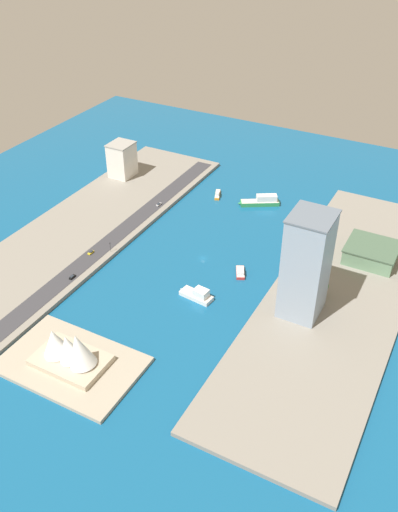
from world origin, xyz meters
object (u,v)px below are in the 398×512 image
ferry_white_commuter (198,295)px  taxi_yellow_cab (91,252)px  ferry_green_doubledeck (262,201)px  tower_tall_glass (306,266)px  traffic_light_waterfront (110,246)px  opera_landmark (69,350)px  tugboat_red (240,272)px  water_taxi_orange (218,194)px  hotel_broad_white (122,160)px  suv_black (72,277)px  terminal_long_green (371,253)px  sedan_silver (159,204)px

ferry_white_commuter → taxi_yellow_cab: size_ratio=4.75×
ferry_green_doubledeck → tower_tall_glass: 120.77m
traffic_light_waterfront → opera_landmark: opera_landmark is taller
tugboat_red → water_taxi_orange: size_ratio=0.89×
tower_tall_glass → hotel_broad_white: bearing=-26.7°
traffic_light_waterfront → suv_black: bearing=83.7°
water_taxi_orange → traffic_light_waterfront: 100.84m
ferry_green_doubledeck → ferry_white_commuter: 113.41m
tugboat_red → taxi_yellow_cab: taxi_yellow_cab is taller
tugboat_red → terminal_long_green: terminal_long_green is taller
opera_landmark → hotel_broad_white: bearing=-62.6°
taxi_yellow_cab → ferry_white_commuter: bearing=176.6°
ferry_white_commuter → opera_landmark: opera_landmark is taller
terminal_long_green → sedan_silver: bearing=1.6°
ferry_white_commuter → sedan_silver: (70.52, -74.19, 0.82)m
tugboat_red → opera_landmark: size_ratio=0.38×
sedan_silver → opera_landmark: (-41.60, 146.71, 6.68)m
tower_tall_glass → taxi_yellow_cab: bearing=4.3°
ferry_white_commuter → traffic_light_waterfront: 67.73m
ferry_green_doubledeck → hotel_broad_white: bearing=6.1°
ferry_green_doubledeck → terminal_long_green: (-84.42, 34.81, 4.52)m
tower_tall_glass → taxi_yellow_cab: size_ratio=13.23×
hotel_broad_white → traffic_light_waterfront: hotel_broad_white is taller
tugboat_red → hotel_broad_white: hotel_broad_white is taller
tugboat_red → hotel_broad_white: size_ratio=0.51×
hotel_broad_white → traffic_light_waterfront: size_ratio=3.98×
ferry_green_doubledeck → terminal_long_green: size_ratio=0.93×
sedan_silver → suv_black: size_ratio=1.08×
ferry_white_commuter → suv_black: size_ratio=4.70×
tugboat_red → hotel_broad_white: 148.66m
water_taxi_orange → opera_landmark: 182.98m
tower_tall_glass → taxi_yellow_cab: (129.66, 9.77, -28.12)m
traffic_light_waterfront → sedan_silver: bearing=-86.4°
water_taxi_orange → sedan_silver: size_ratio=3.13×
ferry_green_doubledeck → opera_landmark: (19.35, 185.53, 7.12)m
ferry_green_doubledeck → terminal_long_green: terminal_long_green is taller
tower_tall_glass → suv_black: tower_tall_glass is taller
suv_black → traffic_light_waterfront: 32.69m
ferry_white_commuter → traffic_light_waterfront: size_ratio=3.20×
sedan_silver → suv_black: suv_black is taller
water_taxi_orange → tower_tall_glass: tower_tall_glass is taller
tugboat_red → ferry_green_doubledeck: bearing=-75.6°
tugboat_red → terminal_long_green: bearing=-143.5°
ferry_green_doubledeck → opera_landmark: bearing=84.0°
sedan_silver → water_taxi_orange: bearing=-128.0°
water_taxi_orange → terminal_long_green: (-117.56, 31.54, 5.93)m
ferry_green_doubledeck → hotel_broad_white: 110.81m
hotel_broad_white → sedan_silver: size_ratio=5.42×
tugboat_red → ferry_white_commuter: bearing=70.0°
hotel_broad_white → suv_black: size_ratio=5.84×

